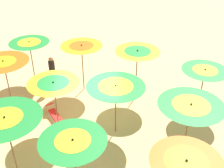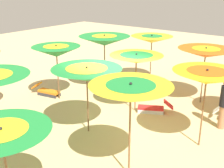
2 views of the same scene
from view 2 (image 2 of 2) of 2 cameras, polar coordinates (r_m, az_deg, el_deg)
ground at (r=10.46m, az=0.52°, el=-7.48°), size 39.24×39.24×0.04m
beach_umbrella_1 at (r=11.96m, az=18.02°, el=5.87°), size 2.18×2.18×2.34m
beach_umbrella_2 at (r=13.92m, az=7.87°, el=8.75°), size 1.99×1.99×2.39m
beach_umbrella_3 at (r=8.56m, az=18.20°, el=1.30°), size 1.95×1.95×2.45m
beach_umbrella_4 at (r=10.66m, az=4.83°, el=5.00°), size 1.98×1.98×2.28m
beach_umbrella_5 at (r=12.87m, az=-1.51°, el=8.57°), size 2.28×2.28×2.56m
beach_umbrella_6 at (r=6.78m, az=3.70°, el=-1.80°), size 2.00×2.00×2.55m
beach_umbrella_7 at (r=9.07m, az=-5.00°, el=1.94°), size 2.23×2.23×2.26m
beach_umbrella_8 at (r=12.01m, az=-10.94°, el=6.36°), size 1.98×1.98×2.34m
beach_umbrella_9 at (r=6.00m, az=-20.95°, el=-9.97°), size 1.94×1.94×2.16m
lounger_0 at (r=13.02m, az=-12.70°, el=-1.36°), size 1.40×0.62×0.53m
lounger_1 at (r=11.15m, az=8.15°, el=-4.69°), size 1.33×0.92×0.54m
beachgoer_0 at (r=10.32m, az=21.24°, el=-3.59°), size 0.30×0.30×1.75m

